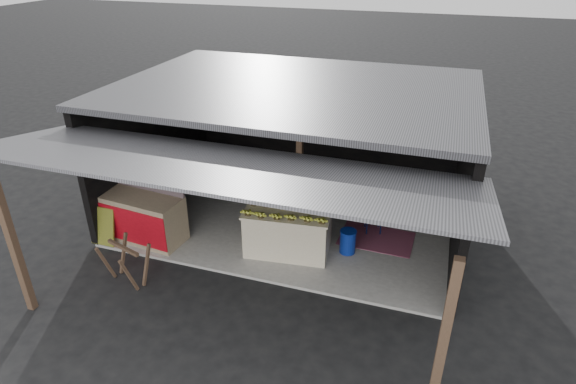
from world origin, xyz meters
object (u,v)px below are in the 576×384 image
(neighbor_stall, at_px, (143,215))
(plastic_chair, at_px, (374,211))
(water_barrel, at_px, (348,242))
(sawhorse, at_px, (125,260))
(white_crate, at_px, (294,208))
(banana_table, at_px, (288,230))

(neighbor_stall, bearing_deg, plastic_chair, 27.98)
(neighbor_stall, distance_m, water_barrel, 4.22)
(neighbor_stall, bearing_deg, sawhorse, -63.56)
(white_crate, height_order, sawhorse, white_crate)
(white_crate, relative_size, sawhorse, 1.15)
(banana_table, bearing_deg, plastic_chair, 35.16)
(banana_table, xyz_separation_m, plastic_chair, (1.47, 1.31, -0.01))
(sawhorse, height_order, plastic_chair, plastic_chair)
(banana_table, height_order, sawhorse, banana_table)
(white_crate, xyz_separation_m, neighbor_stall, (-2.85, -1.31, 0.03))
(banana_table, bearing_deg, neighbor_stall, -176.74)
(white_crate, xyz_separation_m, plastic_chair, (1.61, 0.51, -0.04))
(white_crate, bearing_deg, water_barrel, -17.31)
(neighbor_stall, bearing_deg, water_barrel, 16.74)
(neighbor_stall, distance_m, sawhorse, 1.43)
(water_barrel, relative_size, plastic_chair, 0.59)
(white_crate, relative_size, plastic_chair, 1.27)
(plastic_chair, bearing_deg, water_barrel, -124.53)
(neighbor_stall, xyz_separation_m, water_barrel, (4.14, 0.80, -0.30))
(white_crate, distance_m, neighbor_stall, 3.14)
(water_barrel, height_order, plastic_chair, plastic_chair)
(neighbor_stall, relative_size, sawhorse, 2.06)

